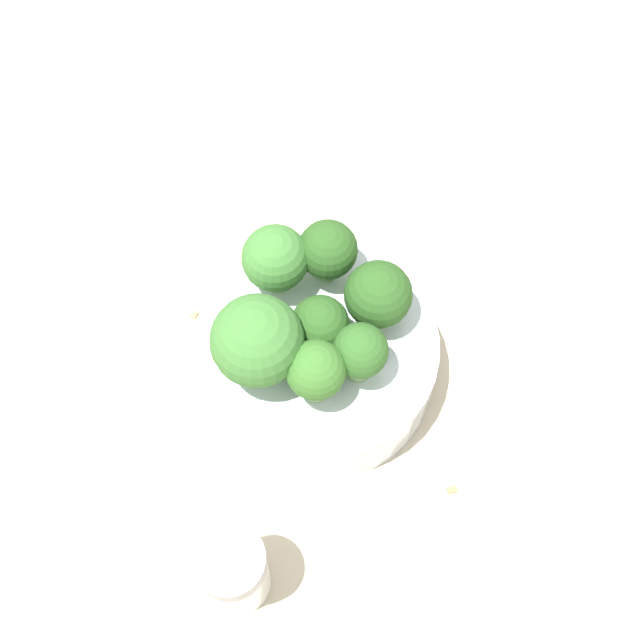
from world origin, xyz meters
The scene contains 14 objects.
ground_plane centered at (0.00, 0.00, 0.00)m, with size 3.00×3.00×0.00m, color beige.
bowl centered at (0.00, 0.00, 0.02)m, with size 0.15×0.15×0.05m, color silver.
broccoli_floret_0 centered at (0.04, -0.03, 0.08)m, with size 0.04×0.04×0.05m.
broccoli_floret_1 centered at (0.01, -0.05, 0.08)m, with size 0.04×0.04×0.05m.
broccoli_floret_2 centered at (0.00, 0.00, 0.07)m, with size 0.04×0.04×0.05m.
broccoli_floret_3 centered at (-0.03, -0.03, 0.08)m, with size 0.04×0.04×0.05m.
broccoli_floret_4 centered at (-0.01, 0.03, 0.08)m, with size 0.04×0.04×0.05m.
broccoli_floret_5 centered at (0.03, 0.03, 0.09)m, with size 0.06×0.06×0.07m.
broccoli_floret_6 centered at (-0.03, 0.01, 0.08)m, with size 0.03×0.03×0.05m.
pepper_shaker centered at (0.00, 0.15, 0.04)m, with size 0.04×0.04×0.07m.
almond_crumb_0 centered at (0.06, -0.06, 0.00)m, with size 0.01×0.00×0.01m, color tan.
almond_crumb_1 centered at (0.10, -0.01, 0.00)m, with size 0.01×0.00×0.01m, color tan.
almond_crumb_2 centered at (-0.11, 0.05, 0.00)m, with size 0.01×0.00×0.01m, color #AD7F4C.
almond_crumb_3 centered at (0.02, 0.13, 0.00)m, with size 0.01×0.01×0.01m, color olive.
Camera 1 is at (-0.08, 0.22, 0.56)m, focal length 50.00 mm.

